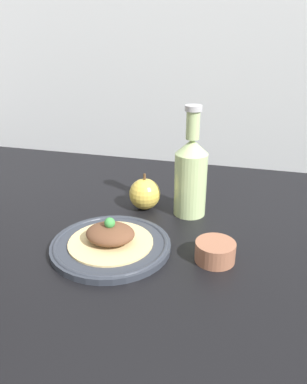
# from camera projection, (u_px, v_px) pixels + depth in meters

# --- Properties ---
(ground_plane) EXTENTS (1.80, 1.10, 0.04)m
(ground_plane) POSITION_uv_depth(u_px,v_px,m) (161.00, 252.00, 0.79)
(ground_plane) COLOR black
(wall_backsplash) EXTENTS (1.80, 0.03, 0.80)m
(wall_backsplash) POSITION_uv_depth(u_px,v_px,m) (206.00, 32.00, 1.09)
(wall_backsplash) COLOR silver
(wall_backsplash) RESTS_ON ground_plane
(plate) EXTENTS (0.24, 0.24, 0.02)m
(plate) POSITION_uv_depth(u_px,v_px,m) (111.00, 245.00, 0.76)
(plate) COLOR #2D333D
(plate) RESTS_ON ground_plane
(plated_food) EXTENTS (0.17, 0.17, 0.06)m
(plated_food) POSITION_uv_depth(u_px,v_px,m) (110.00, 236.00, 0.75)
(plated_food) COLOR #D6BC7F
(plated_food) RESTS_ON plate
(cider_bottle) EXTENTS (0.08, 0.08, 0.26)m
(cider_bottle) POSITION_uv_depth(u_px,v_px,m) (191.00, 174.00, 0.87)
(cider_bottle) COLOR #B7D18E
(cider_bottle) RESTS_ON ground_plane
(apple) EXTENTS (0.08, 0.08, 0.09)m
(apple) POSITION_uv_depth(u_px,v_px,m) (145.00, 194.00, 0.92)
(apple) COLOR gold
(apple) RESTS_ON ground_plane
(dipping_bowl) EXTENTS (0.08, 0.08, 0.04)m
(dipping_bowl) POSITION_uv_depth(u_px,v_px,m) (215.00, 251.00, 0.72)
(dipping_bowl) COLOR #996047
(dipping_bowl) RESTS_ON ground_plane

